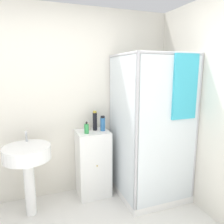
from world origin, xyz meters
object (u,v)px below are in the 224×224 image
(shampoo_bottle_blue, at_px, (103,124))
(lotion_bottle_white, at_px, (89,126))
(sink, at_px, (28,160))
(shampoo_bottle_tall_black, at_px, (95,121))
(soap_dispenser, at_px, (87,129))

(shampoo_bottle_blue, distance_m, lotion_bottle_white, 0.20)
(sink, height_order, shampoo_bottle_tall_black, shampoo_bottle_tall_black)
(sink, xyz_separation_m, shampoo_bottle_blue, (0.95, 0.14, 0.31))
(soap_dispenser, distance_m, shampoo_bottle_blue, 0.24)
(shampoo_bottle_blue, relative_size, lotion_bottle_white, 1.51)
(lotion_bottle_white, bearing_deg, soap_dispenser, -113.90)
(soap_dispenser, xyz_separation_m, shampoo_bottle_tall_black, (0.14, 0.11, 0.06))
(sink, distance_m, shampoo_bottle_tall_black, 0.95)
(soap_dispenser, relative_size, lotion_bottle_white, 1.17)
(sink, height_order, lotion_bottle_white, lotion_bottle_white)
(shampoo_bottle_tall_black, bearing_deg, lotion_bottle_white, 149.05)
(sink, distance_m, shampoo_bottle_blue, 1.01)
(shampoo_bottle_blue, bearing_deg, soap_dispenser, -168.36)
(sink, bearing_deg, lotion_bottle_white, 17.50)
(shampoo_bottle_blue, bearing_deg, lotion_bottle_white, 147.61)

